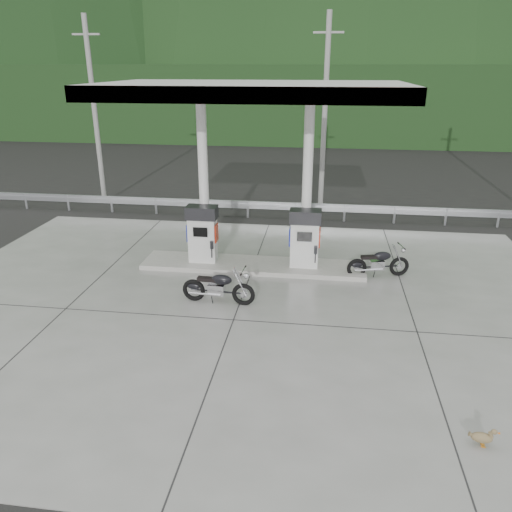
# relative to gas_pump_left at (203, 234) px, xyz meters

# --- Properties ---
(ground) EXTENTS (160.00, 160.00, 0.00)m
(ground) POSITION_rel_gas_pump_left_xyz_m (1.60, -2.50, -1.07)
(ground) COLOR black
(ground) RESTS_ON ground
(forecourt_apron) EXTENTS (18.00, 14.00, 0.02)m
(forecourt_apron) POSITION_rel_gas_pump_left_xyz_m (1.60, -2.50, -1.06)
(forecourt_apron) COLOR slate
(forecourt_apron) RESTS_ON ground
(pump_island) EXTENTS (7.00, 1.40, 0.15)m
(pump_island) POSITION_rel_gas_pump_left_xyz_m (1.60, 0.00, -0.98)
(pump_island) COLOR gray
(pump_island) RESTS_ON forecourt_apron
(gas_pump_left) EXTENTS (0.95, 0.55, 1.80)m
(gas_pump_left) POSITION_rel_gas_pump_left_xyz_m (0.00, 0.00, 0.00)
(gas_pump_left) COLOR silver
(gas_pump_left) RESTS_ON pump_island
(gas_pump_right) EXTENTS (0.95, 0.55, 1.80)m
(gas_pump_right) POSITION_rel_gas_pump_left_xyz_m (3.20, 0.00, 0.00)
(gas_pump_right) COLOR silver
(gas_pump_right) RESTS_ON pump_island
(canopy_column_left) EXTENTS (0.30, 0.30, 5.00)m
(canopy_column_left) POSITION_rel_gas_pump_left_xyz_m (0.00, 0.40, 1.60)
(canopy_column_left) COLOR white
(canopy_column_left) RESTS_ON pump_island
(canopy_column_right) EXTENTS (0.30, 0.30, 5.00)m
(canopy_column_right) POSITION_rel_gas_pump_left_xyz_m (3.20, 0.40, 1.60)
(canopy_column_right) COLOR white
(canopy_column_right) RESTS_ON pump_island
(canopy_roof) EXTENTS (8.50, 5.00, 0.40)m
(canopy_roof) POSITION_rel_gas_pump_left_xyz_m (1.60, 0.00, 4.30)
(canopy_roof) COLOR beige
(canopy_roof) RESTS_ON canopy_column_left
(guardrail) EXTENTS (26.00, 0.16, 1.42)m
(guardrail) POSITION_rel_gas_pump_left_xyz_m (1.60, 5.50, -0.36)
(guardrail) COLOR #9B9DA2
(guardrail) RESTS_ON ground
(road) EXTENTS (60.00, 7.00, 0.01)m
(road) POSITION_rel_gas_pump_left_xyz_m (1.60, 9.00, -1.07)
(road) COLOR black
(road) RESTS_ON ground
(utility_pole_a) EXTENTS (0.22, 0.22, 8.00)m
(utility_pole_a) POSITION_rel_gas_pump_left_xyz_m (-6.40, 7.00, 2.93)
(utility_pole_a) COLOR gray
(utility_pole_a) RESTS_ON ground
(utility_pole_b) EXTENTS (0.22, 0.22, 8.00)m
(utility_pole_b) POSITION_rel_gas_pump_left_xyz_m (3.60, 7.00, 2.93)
(utility_pole_b) COLOR gray
(utility_pole_b) RESTS_ON ground
(tree_band) EXTENTS (80.00, 6.00, 6.00)m
(tree_band) POSITION_rel_gas_pump_left_xyz_m (1.60, 27.50, 1.93)
(tree_band) COLOR black
(tree_band) RESTS_ON ground
(forested_hills) EXTENTS (100.00, 40.00, 140.00)m
(forested_hills) POSITION_rel_gas_pump_left_xyz_m (1.60, 57.50, -1.07)
(forested_hills) COLOR black
(forested_hills) RESTS_ON ground
(motorcycle_left) EXTENTS (1.91, 0.71, 0.89)m
(motorcycle_left) POSITION_rel_gas_pump_left_xyz_m (1.03, -2.58, -0.61)
(motorcycle_left) COLOR black
(motorcycle_left) RESTS_ON forecourt_apron
(motorcycle_right) EXTENTS (1.88, 0.97, 0.85)m
(motorcycle_right) POSITION_rel_gas_pump_left_xyz_m (5.45, -0.17, -0.62)
(motorcycle_right) COLOR black
(motorcycle_right) RESTS_ON forecourt_apron
(duck) EXTENTS (0.44, 0.17, 0.31)m
(duck) POSITION_rel_gas_pump_left_xyz_m (6.53, -7.29, -0.89)
(duck) COLOR brown
(duck) RESTS_ON forecourt_apron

